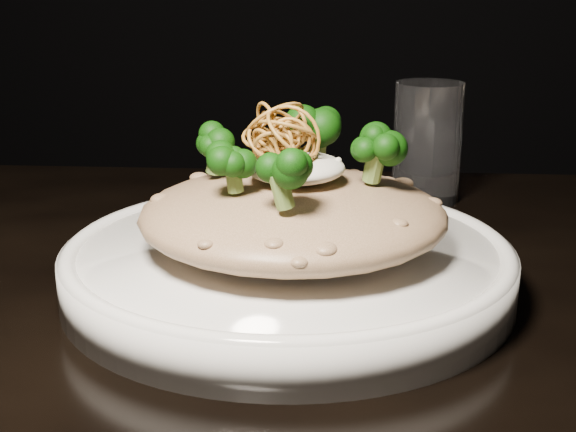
# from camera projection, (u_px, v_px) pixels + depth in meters

# --- Properties ---
(table) EXTENTS (1.10, 0.80, 0.75)m
(table) POSITION_uv_depth(u_px,v_px,m) (385.00, 432.00, 0.55)
(table) COLOR black
(table) RESTS_ON ground
(plate) EXTENTS (0.32, 0.32, 0.03)m
(plate) POSITION_uv_depth(u_px,v_px,m) (288.00, 268.00, 0.57)
(plate) COLOR white
(plate) RESTS_ON table
(risotto) EXTENTS (0.21, 0.21, 0.05)m
(risotto) POSITION_uv_depth(u_px,v_px,m) (293.00, 214.00, 0.56)
(risotto) COLOR brown
(risotto) RESTS_ON plate
(broccoli) EXTENTS (0.15, 0.15, 0.05)m
(broccoli) POSITION_uv_depth(u_px,v_px,m) (293.00, 144.00, 0.54)
(broccoli) COLOR black
(broccoli) RESTS_ON risotto
(cheese) EXTENTS (0.07, 0.07, 0.02)m
(cheese) POSITION_uv_depth(u_px,v_px,m) (296.00, 168.00, 0.55)
(cheese) COLOR silver
(cheese) RESTS_ON risotto
(shallots) EXTENTS (0.05, 0.05, 0.03)m
(shallots) POSITION_uv_depth(u_px,v_px,m) (281.00, 128.00, 0.54)
(shallots) COLOR #8C5E1D
(shallots) RESTS_ON cheese
(drinking_glass) EXTENTS (0.07, 0.07, 0.12)m
(drinking_glass) POSITION_uv_depth(u_px,v_px,m) (427.00, 142.00, 0.78)
(drinking_glass) COLOR white
(drinking_glass) RESTS_ON table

